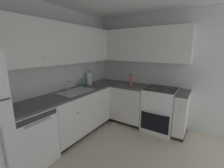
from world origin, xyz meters
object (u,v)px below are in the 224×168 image
dishwasher (29,136)px  oven_range (160,109)px  soap_bottle (82,83)px  paper_towel_roll (89,79)px  oil_bottle (131,80)px

dishwasher → oven_range: bearing=-33.5°
soap_bottle → paper_towel_roll: 0.23m
oven_range → oil_bottle: oil_bottle is taller
soap_bottle → oil_bottle: bearing=-51.5°
dishwasher → paper_towel_roll: paper_towel_roll is taller
dishwasher → oil_bottle: 2.19m
dishwasher → oven_range: 2.43m
dishwasher → soap_bottle: size_ratio=4.67×
paper_towel_roll → oil_bottle: bearing=-61.2°
soap_bottle → oil_bottle: (0.67, -0.84, 0.04)m
oil_bottle → soap_bottle: bearing=128.5°
soap_bottle → oil_bottle: oil_bottle is taller
soap_bottle → paper_towel_roll: bearing=-5.2°
soap_bottle → oil_bottle: 1.08m
dishwasher → paper_towel_roll: 1.67m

